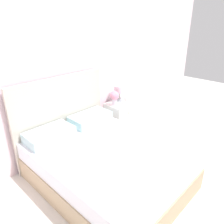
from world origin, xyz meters
TOP-DOWN VIEW (x-y plane):
  - ground_plane at (0.00, 0.00)m, footprint 12.00×12.00m
  - wall_back at (0.00, 0.07)m, footprint 8.00×0.06m
  - bed at (0.00, -0.88)m, footprint 1.52×1.93m
  - nightstand at (1.11, -0.21)m, footprint 0.50×0.41m
  - table_lamp at (1.16, -0.14)m, footprint 0.20×0.20m
  - flower_vase at (0.96, -0.21)m, footprint 0.15×0.15m
  - teacup at (1.08, -0.30)m, footprint 0.10×0.10m
  - alarm_clock at (1.23, -0.24)m, footprint 0.08×0.05m

SIDE VIEW (x-z plane):
  - ground_plane at x=0.00m, z-range 0.00..0.00m
  - bed at x=0.00m, z-range -0.34..0.91m
  - nightstand at x=1.11m, z-range 0.00..0.61m
  - teacup at x=1.08m, z-range 0.61..0.67m
  - alarm_clock at x=1.23m, z-range 0.61..0.69m
  - flower_vase at x=0.96m, z-range 0.63..0.88m
  - table_lamp at x=1.16m, z-range 0.67..0.96m
  - wall_back at x=0.00m, z-range 0.00..2.60m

